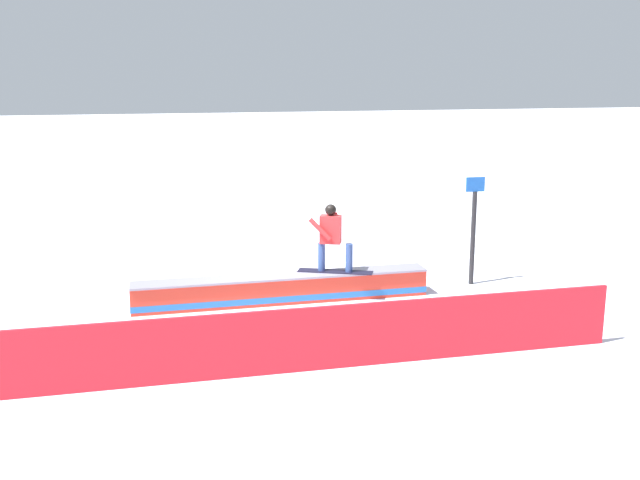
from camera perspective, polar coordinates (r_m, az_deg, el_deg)
name	(u,v)px	position (r m, az deg, el deg)	size (l,w,h in m)	color
ground_plane	(283,302)	(14.79, -2.83, -4.69)	(120.00, 120.00, 0.00)	white
grind_box	(283,290)	(14.72, -2.84, -3.78)	(5.77, 0.66, 0.54)	red
snowboarder	(332,236)	(14.69, 0.89, 0.31)	(1.47, 0.82, 1.35)	black
safety_fence	(320,338)	(11.45, 0.03, -7.42)	(9.61, 0.06, 1.00)	red
trail_marker	(473,228)	(16.00, 11.48, 0.90)	(0.40, 0.10, 2.27)	#262628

